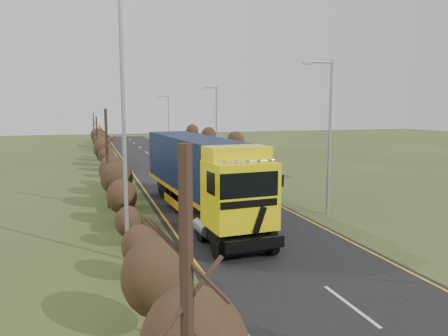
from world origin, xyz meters
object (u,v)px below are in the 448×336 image
Objects in this scene: car_red_hatchback at (219,162)px; streetlight_near at (328,131)px; speed_sign at (230,155)px; car_blue_sedan at (226,157)px; lorry at (200,171)px.

car_red_hatchback is 20.57m from streetlight_near.
streetlight_near is at bearing 72.91° from car_red_hatchback.
streetlight_near reaches higher than speed_sign.
car_red_hatchback is 1.60× the size of speed_sign.
car_blue_sedan is at bearing 86.44° from streetlight_near.
car_red_hatchback is at bearing 105.66° from speed_sign.
car_blue_sedan is at bearing 64.82° from lorry.
speed_sign is (0.19, 18.29, -3.30)m from streetlight_near.
lorry is at bearing 165.32° from streetlight_near.
car_blue_sedan is 2.06× the size of speed_sign.
car_red_hatchback is at bearing 90.93° from streetlight_near.
car_red_hatchback is 0.77× the size of car_blue_sedan.
speed_sign reaches higher than car_red_hatchback.
car_blue_sedan is (1.79, 3.42, 0.15)m from car_red_hatchback.
streetlight_near is at bearing 116.05° from car_blue_sedan.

